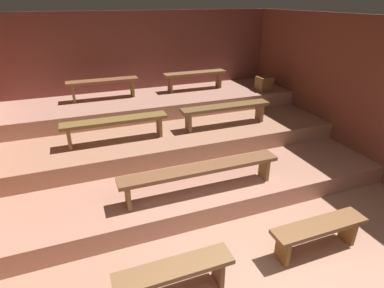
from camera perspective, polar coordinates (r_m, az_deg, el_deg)
name	(u,v)px	position (r m, az deg, el deg)	size (l,w,h in m)	color
ground	(186,180)	(5.37, -1.03, -6.65)	(6.76, 6.21, 0.08)	#AC7962
wall_back	(145,71)	(7.36, -8.57, 13.00)	(6.76, 0.06, 2.55)	brown
wall_right	(340,88)	(6.43, 25.32, 9.16)	(0.06, 6.21, 2.55)	brown
platform_lower	(173,153)	(5.87, -3.43, -1.62)	(5.96, 3.97, 0.30)	tan
platform_middle	(164,127)	(6.29, -5.22, 3.18)	(5.96, 2.74, 0.30)	#AE7A5E
platform_upper	(155,103)	(6.77, -6.83, 7.40)	(5.96, 1.46, 0.30)	tan
bench_floor_left	(174,273)	(3.36, -3.22, -22.45)	(1.21, 0.28, 0.40)	brown
bench_floor_right	(319,230)	(4.09, 22.12, -14.33)	(1.21, 0.28, 0.40)	brown
bench_lower_center	(201,171)	(4.31, 1.69, -4.92)	(2.29, 0.28, 0.40)	brown
bench_middle_left	(115,123)	(5.29, -13.82, 3.72)	(1.72, 0.28, 0.40)	brown
bench_middle_right	(226,109)	(5.85, 6.18, 6.37)	(1.72, 0.28, 0.40)	brown
bench_upper_left	(103,84)	(6.69, -15.97, 10.55)	(1.41, 0.28, 0.40)	brown
bench_upper_right	(195,76)	(7.13, 0.55, 12.37)	(1.41, 0.28, 0.40)	brown
wooden_crate_upper	(264,84)	(7.30, 13.03, 10.69)	(0.30, 0.30, 0.30)	brown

